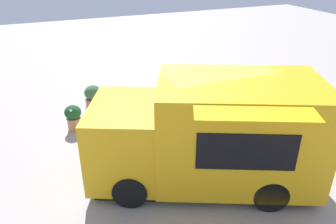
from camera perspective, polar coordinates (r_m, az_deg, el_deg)
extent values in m
plane|color=#A89F99|center=(9.16, 5.62, -6.43)|extent=(40.00, 40.00, 0.00)
cube|color=gold|center=(7.49, 11.86, -3.01)|extent=(4.10, 3.47, 2.28)
cube|color=gold|center=(7.62, -7.25, -4.58)|extent=(2.25, 2.55, 1.70)
cube|color=black|center=(7.62, -12.80, -2.48)|extent=(0.77, 1.61, 0.65)
cube|color=black|center=(6.48, 13.42, -6.78)|extent=(1.76, 0.83, 0.80)
cube|color=gold|center=(5.77, 14.89, -0.32)|extent=(2.16, 1.42, 0.03)
cube|color=black|center=(8.07, 5.70, -10.65)|extent=(5.05, 3.59, 0.20)
cylinder|color=black|center=(8.78, -4.72, -5.12)|extent=(0.76, 0.51, 0.74)
cylinder|color=black|center=(7.18, -6.56, -13.41)|extent=(0.76, 0.51, 0.74)
cylinder|color=black|center=(8.93, 14.32, -5.36)|extent=(0.76, 0.51, 0.74)
cylinder|color=black|center=(7.36, 17.24, -13.48)|extent=(0.76, 0.51, 0.74)
cylinder|color=#AF6B58|center=(11.79, -12.63, 1.67)|extent=(0.56, 0.56, 0.28)
torus|color=#AC6E57|center=(11.74, -12.69, 2.22)|extent=(0.58, 0.58, 0.04)
ellipsoid|color=#366439|center=(11.65, -12.81, 3.27)|extent=(0.58, 0.58, 0.50)
sphere|color=purple|center=(11.79, -12.98, 4.20)|extent=(0.07, 0.07, 0.07)
sphere|color=purple|center=(11.58, -13.78, 3.81)|extent=(0.07, 0.07, 0.07)
sphere|color=purple|center=(11.85, -12.68, 4.01)|extent=(0.07, 0.07, 0.07)
sphere|color=purple|center=(11.76, -13.05, 4.26)|extent=(0.08, 0.08, 0.08)
sphere|color=#AE3AA8|center=(11.43, -13.27, 3.19)|extent=(0.09, 0.09, 0.09)
cylinder|color=#BC804F|center=(10.39, -15.83, -1.92)|extent=(0.40, 0.40, 0.39)
torus|color=#B97A52|center=(10.31, -15.95, -1.03)|extent=(0.42, 0.42, 0.04)
ellipsoid|color=#1A4F27|center=(10.22, -16.08, -0.04)|extent=(0.49, 0.49, 0.42)
sphere|color=white|center=(10.26, -15.64, 0.95)|extent=(0.09, 0.09, 0.09)
sphere|color=white|center=(10.39, -15.99, 0.65)|extent=(0.07, 0.07, 0.07)
sphere|color=white|center=(10.05, -16.59, 0.24)|extent=(0.07, 0.07, 0.07)
sphere|color=white|center=(10.27, -17.03, 0.53)|extent=(0.08, 0.08, 0.08)
sphere|color=white|center=(10.03, -16.34, 0.17)|extent=(0.09, 0.09, 0.09)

